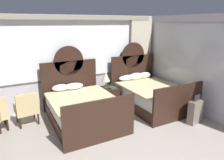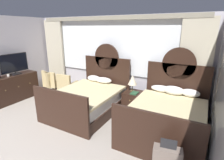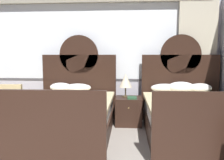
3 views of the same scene
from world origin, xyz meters
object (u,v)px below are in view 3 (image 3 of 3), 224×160
object	(u,v)px
bed_near_window	(67,113)
nightstand_between_beds	(129,111)
book_on_nightstand	(132,98)
bed_near_mirror	(192,115)
armchair_by_window_left	(12,103)
table_lamp_on_nightstand	(126,81)

from	to	relation	value
bed_near_window	nightstand_between_beds	distance (m)	1.29
nightstand_between_beds	book_on_nightstand	distance (m)	0.32
bed_near_mirror	nightstand_between_beds	world-z (taller)	bed_near_mirror
bed_near_mirror	book_on_nightstand	xyz separation A→B (m)	(-1.03, 0.56, 0.19)
nightstand_between_beds	book_on_nightstand	size ratio (longest dim) A/B	2.16
nightstand_between_beds	armchair_by_window_left	xyz separation A→B (m)	(-2.37, -0.19, 0.17)
bed_near_window	book_on_nightstand	distance (m)	1.31
bed_near_mirror	book_on_nightstand	size ratio (longest dim) A/B	8.48
nightstand_between_beds	bed_near_mirror	bearing A→B (deg)	-31.22
bed_near_mirror	bed_near_window	bearing A→B (deg)	-179.74
bed_near_mirror	armchair_by_window_left	world-z (taller)	bed_near_mirror
bed_near_window	bed_near_mirror	world-z (taller)	same
bed_near_mirror	nightstand_between_beds	bearing A→B (deg)	148.78
nightstand_between_beds	table_lamp_on_nightstand	xyz separation A→B (m)	(-0.07, 0.05, 0.61)
bed_near_window	table_lamp_on_nightstand	bearing A→B (deg)	35.12
bed_near_window	bed_near_mirror	xyz separation A→B (m)	(2.19, 0.01, 0.00)
bed_near_window	nightstand_between_beds	size ratio (longest dim) A/B	3.93
table_lamp_on_nightstand	book_on_nightstand	distance (m)	0.38
bed_near_mirror	armchair_by_window_left	xyz separation A→B (m)	(-3.47, 0.47, 0.07)
bed_near_mirror	armchair_by_window_left	distance (m)	3.50
bed_near_window	table_lamp_on_nightstand	size ratio (longest dim) A/B	4.58
table_lamp_on_nightstand	armchair_by_window_left	world-z (taller)	table_lamp_on_nightstand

